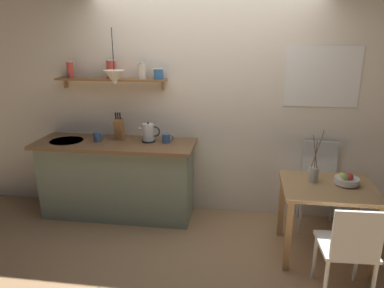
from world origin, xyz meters
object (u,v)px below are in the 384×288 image
fruit_bowl (347,180)px  electric_kettle (149,133)px  dining_table (327,198)px  knife_block (119,129)px  twig_vase (314,173)px  dining_chair_near (349,247)px  dining_chair_far (319,180)px  pendant_lamp (114,77)px  coffee_mug_by_sink (98,137)px  coffee_mug_spare (166,138)px

fruit_bowl → electric_kettle: (-2.05, 0.52, 0.24)m
dining_table → knife_block: knife_block is taller
dining_table → twig_vase: size_ratio=1.66×
dining_chair_near → dining_chair_far: bearing=89.9°
dining_chair_near → pendant_lamp: (-2.21, 1.01, 1.17)m
fruit_bowl → electric_kettle: bearing=165.8°
electric_kettle → knife_block: size_ratio=0.73×
coffee_mug_by_sink → dining_table: bearing=-11.4°
dining_chair_near → electric_kettle: (-1.92, 1.22, 0.52)m
fruit_bowl → coffee_mug_spare: (-1.84, 0.51, 0.19)m
dining_chair_far → knife_block: knife_block is taller
coffee_mug_by_sink → coffee_mug_spare: (0.79, 0.06, 0.00)m
dining_table → fruit_bowl: bearing=16.8°
knife_block → coffee_mug_spare: knife_block is taller
dining_table → dining_chair_far: (0.04, 0.62, -0.07)m
dining_chair_far → knife_block: bearing=-179.6°
electric_kettle → knife_block: (-0.36, 0.03, 0.03)m
dining_chair_far → pendant_lamp: bearing=-173.2°
electric_kettle → pendant_lamp: (-0.29, -0.21, 0.65)m
fruit_bowl → pendant_lamp: pendant_lamp is taller
twig_vase → electric_kettle: twig_vase is taller
dining_chair_far → coffee_mug_by_sink: bearing=-177.3°
fruit_bowl → pendant_lamp: bearing=172.5°
fruit_bowl → dining_chair_near: bearing=-100.0°
fruit_bowl → coffee_mug_spare: bearing=164.6°
electric_kettle → dining_chair_near: bearing=-32.5°
dining_table → electric_kettle: (-1.88, 0.57, 0.42)m
twig_vase → electric_kettle: bearing=164.8°
dining_chair_far → electric_kettle: bearing=-178.5°
dining_table → twig_vase: bearing=144.7°
coffee_mug_spare → coffee_mug_by_sink: bearing=-175.9°
electric_kettle → coffee_mug_by_sink: electric_kettle is taller
electric_kettle → coffee_mug_by_sink: size_ratio=1.87×
dining_chair_far → coffee_mug_spare: bearing=-177.9°
knife_block → pendant_lamp: 0.67m
dining_chair_far → electric_kettle: (-1.92, -0.05, 0.49)m
dining_chair_far → dining_chair_near: bearing=-90.1°
electric_kettle → pendant_lamp: size_ratio=0.42×
pendant_lamp → dining_table: bearing=-9.3°
electric_kettle → pendant_lamp: 0.74m
dining_chair_near → pendant_lamp: pendant_lamp is taller
dining_chair_far → twig_vase: size_ratio=1.85×
dining_chair_near → coffee_mug_by_sink: 2.80m
dining_chair_near → electric_kettle: bearing=147.5°
twig_vase → knife_block: same height
dining_chair_far → fruit_bowl: size_ratio=4.29×
dining_table → coffee_mug_spare: 1.80m
coffee_mug_by_sink → coffee_mug_spare: same height
dining_chair_near → electric_kettle: size_ratio=3.63×
dining_chair_near → twig_vase: size_ratio=1.69×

